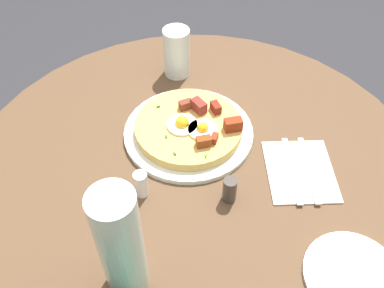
# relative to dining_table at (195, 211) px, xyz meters

# --- Properties ---
(dining_table) EXTENTS (1.01, 1.01, 0.72)m
(dining_table) POSITION_rel_dining_table_xyz_m (0.00, 0.00, 0.00)
(dining_table) COLOR brown
(dining_table) RESTS_ON ground_plane
(pizza_plate) EXTENTS (0.29, 0.29, 0.01)m
(pizza_plate) POSITION_rel_dining_table_xyz_m (-0.06, -0.08, 0.18)
(pizza_plate) COLOR silver
(pizza_plate) RESTS_ON dining_table
(breakfast_pizza) EXTENTS (0.24, 0.24, 0.05)m
(breakfast_pizza) POSITION_rel_dining_table_xyz_m (-0.06, -0.07, 0.20)
(breakfast_pizza) COLOR tan
(breakfast_pizza) RESTS_ON pizza_plate
(bread_plate) EXTENTS (0.17, 0.17, 0.01)m
(bread_plate) POSITION_rel_dining_table_xyz_m (0.01, 0.37, 0.17)
(bread_plate) COLOR white
(bread_plate) RESTS_ON dining_table
(napkin) EXTENTS (0.22, 0.22, 0.00)m
(napkin) POSITION_rel_dining_table_xyz_m (-0.14, 0.17, 0.17)
(napkin) COLOR white
(napkin) RESTS_ON dining_table
(fork) EXTENTS (0.14, 0.13, 0.00)m
(fork) POSITION_rel_dining_table_xyz_m (-0.12, 0.16, 0.18)
(fork) COLOR silver
(fork) RESTS_ON napkin
(knife) EXTENTS (0.14, 0.13, 0.00)m
(knife) POSITION_rel_dining_table_xyz_m (-0.15, 0.19, 0.18)
(knife) COLOR silver
(knife) RESTS_ON napkin
(water_glass) EXTENTS (0.07, 0.07, 0.13)m
(water_glass) POSITION_rel_dining_table_xyz_m (-0.21, -0.25, 0.23)
(water_glass) COLOR silver
(water_glass) RESTS_ON dining_table
(water_bottle) EXTENTS (0.07, 0.07, 0.24)m
(water_bottle) POSITION_rel_dining_table_xyz_m (0.27, 0.08, 0.29)
(water_bottle) COLOR silver
(water_bottle) RESTS_ON dining_table
(salt_shaker) EXTENTS (0.03, 0.03, 0.06)m
(salt_shaker) POSITION_rel_dining_table_xyz_m (0.12, -0.04, 0.20)
(salt_shaker) COLOR white
(salt_shaker) RESTS_ON dining_table
(pepper_shaker) EXTENTS (0.03, 0.03, 0.06)m
(pepper_shaker) POSITION_rel_dining_table_xyz_m (0.02, 0.10, 0.20)
(pepper_shaker) COLOR #3F3833
(pepper_shaker) RESTS_ON dining_table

